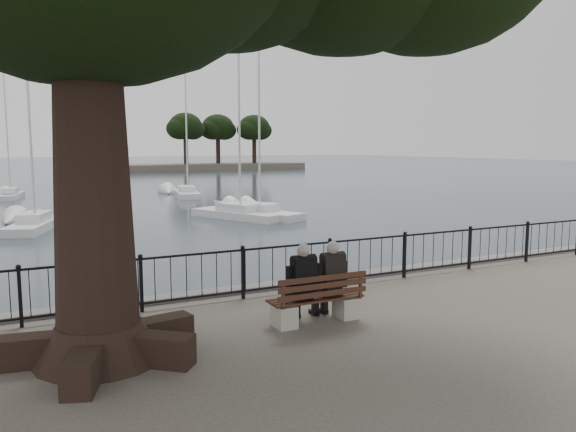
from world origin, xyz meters
TOP-DOWN VIEW (x-y plane):
  - harbor at (0.00, 3.00)m, footprint 260.00×260.00m
  - railing at (0.00, 2.50)m, footprint 22.06×0.06m
  - bench at (-0.45, 0.49)m, footprint 1.68×0.51m
  - person_left at (-0.73, 0.59)m, footprint 0.41×0.69m
  - person_right at (-0.16, 0.59)m, footprint 0.41×0.69m
  - lion_monument at (2.00, 49.94)m, footprint 5.58×5.58m
  - sailboat_b at (-4.01, 21.75)m, footprint 3.18×5.59m
  - sailboat_c at (6.23, 21.13)m, footprint 3.92×6.06m
  - sailboat_d at (7.35, 21.00)m, footprint 3.70×5.95m
  - sailboat_f at (-0.20, 29.53)m, footprint 3.45×5.63m
  - sailboat_g at (7.58, 35.63)m, footprint 2.66×6.00m
  - sailboat_h at (-4.93, 40.23)m, footprint 2.14×4.89m
  - sailboat_i at (1.23, 34.13)m, footprint 2.51×5.36m
  - far_shore at (25.54, 79.46)m, footprint 30.00×8.60m

SIDE VIEW (x-z plane):
  - sailboat_d at x=7.35m, z-range -5.78..4.38m
  - sailboat_i at x=1.23m, z-range -5.66..4.27m
  - sailboat_g at x=7.58m, z-range -6.41..5.07m
  - sailboat_h at x=-4.93m, z-range -5.98..4.65m
  - sailboat_c at x=6.23m, z-range -6.80..5.48m
  - sailboat_b at x=-4.01m, z-range -6.66..5.36m
  - sailboat_f at x=-0.20m, z-range -6.78..5.49m
  - harbor at x=0.00m, z-range -1.10..0.10m
  - bench at x=-0.45m, z-range -0.13..0.75m
  - railing at x=0.00m, z-range 0.06..1.06m
  - person_left at x=-0.73m, z-range -0.06..1.35m
  - person_right at x=-0.16m, z-range -0.06..1.35m
  - lion_monument at x=2.00m, z-range -3.10..5.24m
  - far_shore at x=25.54m, z-range -1.59..7.59m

